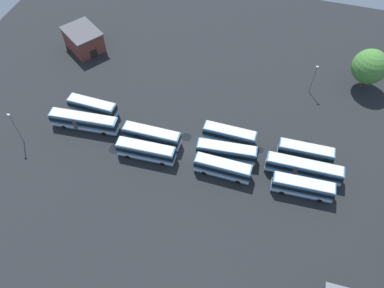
% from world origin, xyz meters
% --- Properties ---
extents(ground_plane, '(122.39, 122.39, 0.00)m').
position_xyz_m(ground_plane, '(0.00, 0.00, 0.00)').
color(ground_plane, black).
extents(bus_row0_slot1, '(14.28, 3.68, 3.62)m').
position_xyz_m(bus_row0_slot1, '(-22.26, -0.56, 1.91)').
color(bus_row0_slot1, teal).
rests_on(bus_row0_slot1, ground_plane).
extents(bus_row0_slot2, '(10.50, 2.79, 3.62)m').
position_xyz_m(bus_row0_slot2, '(-22.31, 3.57, 1.91)').
color(bus_row0_slot2, teal).
rests_on(bus_row0_slot2, ground_plane).
extents(bus_row1_slot0, '(11.47, 3.01, 3.62)m').
position_xyz_m(bus_row1_slot0, '(-7.44, -4.02, 1.91)').
color(bus_row1_slot0, teal).
rests_on(bus_row1_slot0, ground_plane).
extents(bus_row1_slot1, '(11.52, 2.63, 3.62)m').
position_xyz_m(bus_row1_slot1, '(-7.66, -0.18, 1.91)').
color(bus_row1_slot1, teal).
rests_on(bus_row1_slot1, ground_plane).
extents(bus_row2_slot0, '(10.67, 2.68, 3.62)m').
position_xyz_m(bus_row2_slot0, '(7.63, -3.65, 1.91)').
color(bus_row2_slot0, teal).
rests_on(bus_row2_slot0, ground_plane).
extents(bus_row2_slot1, '(11.62, 3.55, 3.62)m').
position_xyz_m(bus_row2_slot1, '(7.43, 0.22, 1.91)').
color(bus_row2_slot1, teal).
rests_on(bus_row2_slot1, ground_plane).
extents(bus_row2_slot2, '(10.51, 2.65, 3.62)m').
position_xyz_m(bus_row2_slot2, '(7.05, 4.33, 1.91)').
color(bus_row2_slot2, teal).
rests_on(bus_row2_slot2, ground_plane).
extents(bus_row3_slot0, '(11.07, 3.01, 3.62)m').
position_xyz_m(bus_row3_slot0, '(22.35, -3.53, 1.91)').
color(bus_row3_slot0, teal).
rests_on(bus_row3_slot0, ground_plane).
extents(bus_row3_slot1, '(14.18, 2.85, 3.62)m').
position_xyz_m(bus_row3_slot1, '(22.01, 0.52, 1.91)').
color(bus_row3_slot1, teal).
rests_on(bus_row3_slot1, ground_plane).
extents(bus_row3_slot2, '(10.51, 2.82, 3.62)m').
position_xyz_m(bus_row3_slot2, '(21.96, 4.40, 1.91)').
color(bus_row3_slot2, teal).
rests_on(bus_row3_slot2, ground_plane).
extents(depot_building, '(11.62, 11.09, 5.26)m').
position_xyz_m(depot_building, '(-33.79, 22.83, 2.65)').
color(depot_building, brown).
rests_on(depot_building, ground_plane).
extents(lamp_post_near_entrance, '(0.56, 0.28, 8.22)m').
position_xyz_m(lamp_post_near_entrance, '(-32.69, -7.53, 4.52)').
color(lamp_post_near_entrance, slate).
rests_on(lamp_post_near_entrance, ground_plane).
extents(lamp_post_by_building, '(0.56, 0.28, 7.50)m').
position_xyz_m(lamp_post_by_building, '(21.10, 23.17, 4.16)').
color(lamp_post_by_building, slate).
rests_on(lamp_post_by_building, ground_plane).
extents(tree_south_edge, '(7.58, 7.58, 9.65)m').
position_xyz_m(tree_south_edge, '(32.14, 28.33, 5.86)').
color(tree_south_edge, brown).
rests_on(tree_south_edge, ground_plane).
extents(puddle_between_rows, '(2.55, 2.55, 0.01)m').
position_xyz_m(puddle_between_rows, '(-14.20, -3.97, 0.00)').
color(puddle_between_rows, black).
rests_on(puddle_between_rows, ground_plane).
extents(puddle_centre_drain, '(1.67, 1.67, 0.01)m').
position_xyz_m(puddle_centre_drain, '(13.41, 3.87, 0.00)').
color(puddle_centre_drain, black).
rests_on(puddle_centre_drain, ground_plane).
extents(puddle_front_lane, '(2.54, 2.54, 0.01)m').
position_xyz_m(puddle_front_lane, '(22.23, 7.77, 0.00)').
color(puddle_front_lane, black).
rests_on(puddle_front_lane, ground_plane).
extents(puddle_back_corner, '(2.09, 2.09, 0.01)m').
position_xyz_m(puddle_back_corner, '(-1.48, 2.92, 0.00)').
color(puddle_back_corner, black).
rests_on(puddle_back_corner, ground_plane).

